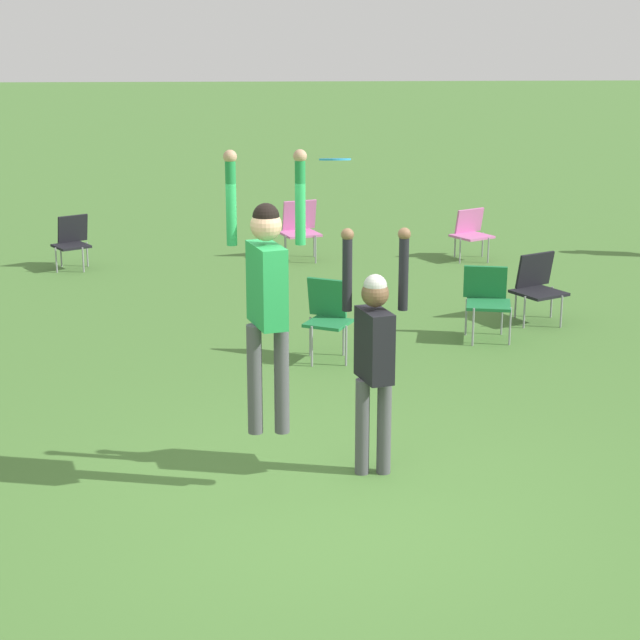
% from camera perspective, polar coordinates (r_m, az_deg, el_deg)
% --- Properties ---
extents(ground_plane, '(120.00, 120.00, 0.00)m').
position_cam_1_polar(ground_plane, '(8.62, 0.47, -9.61)').
color(ground_plane, '#477533').
extents(person_jumping, '(0.63, 0.51, 2.26)m').
position_cam_1_polar(person_jumping, '(8.27, -2.85, 1.84)').
color(person_jumping, '#4C4C51').
rests_on(person_jumping, ground_plane).
extents(person_defending, '(0.56, 0.45, 2.10)m').
position_cam_1_polar(person_defending, '(8.73, 2.92, -1.45)').
color(person_defending, '#4C4C51').
rests_on(person_defending, ground_plane).
extents(frisbee, '(0.25, 0.25, 0.04)m').
position_cam_1_polar(frisbee, '(8.29, 0.81, 8.56)').
color(frisbee, '#2D9EDB').
extents(camping_chair_0, '(0.61, 0.65, 0.86)m').
position_cam_1_polar(camping_chair_0, '(12.87, 8.90, 1.27)').
color(camping_chair_0, gray).
rests_on(camping_chair_0, ground_plane).
extents(camping_chair_1, '(0.72, 0.78, 0.78)m').
position_cam_1_polar(camping_chair_1, '(17.20, 8.05, 4.75)').
color(camping_chair_1, gray).
rests_on(camping_chair_1, ground_plane).
extents(camping_chair_2, '(0.60, 0.65, 0.90)m').
position_cam_1_polar(camping_chair_2, '(11.93, 0.40, 0.41)').
color(camping_chair_2, gray).
rests_on(camping_chair_2, ground_plane).
extents(camping_chair_3, '(0.65, 0.72, 0.80)m').
position_cam_1_polar(camping_chair_3, '(16.81, -13.09, 4.24)').
color(camping_chair_3, gray).
rests_on(camping_chair_3, ground_plane).
extents(camping_chair_4, '(0.74, 0.80, 0.85)m').
position_cam_1_polar(camping_chair_4, '(13.75, 11.51, 1.92)').
color(camping_chair_4, gray).
rests_on(camping_chair_4, ground_plane).
extents(camping_chair_5, '(0.70, 0.76, 0.92)m').
position_cam_1_polar(camping_chair_5, '(17.03, -1.09, 5.03)').
color(camping_chair_5, gray).
rests_on(camping_chair_5, ground_plane).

